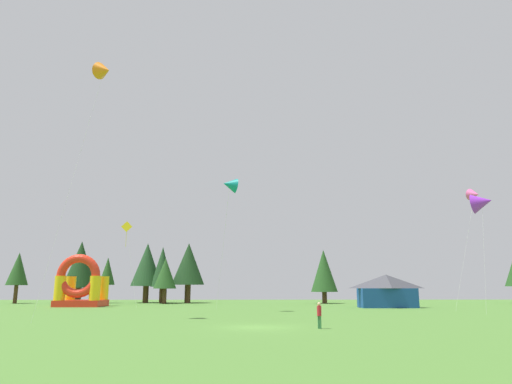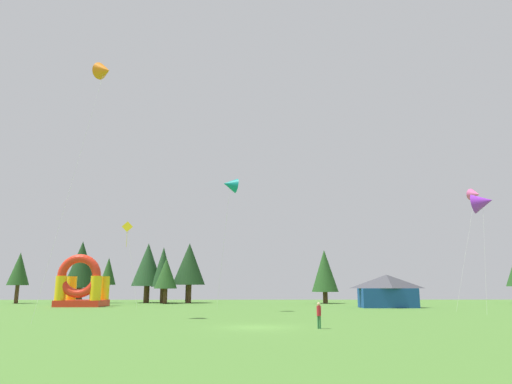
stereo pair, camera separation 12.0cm
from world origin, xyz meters
TOP-DOWN VIEW (x-y plane):
  - ground_plane at (0.00, 0.00)m, footprint 120.00×120.00m
  - kite_orange_delta at (-13.45, 7.01)m, footprint 3.60×5.12m
  - kite_purple_delta at (23.58, 15.45)m, footprint 3.21×3.54m
  - kite_yellow_diamond at (-15.72, 26.20)m, footprint 2.58×1.85m
  - kite_teal_delta at (-2.67, 18.21)m, footprint 2.59×5.92m
  - kite_pink_delta at (25.67, 21.03)m, footprint 4.95×2.53m
  - person_far_side at (3.84, -1.09)m, footprint 0.39×0.39m
  - inflatable_orange_dome at (-22.31, 30.12)m, footprint 5.79×4.86m
  - festival_tent at (16.54, 26.84)m, footprint 6.76×3.15m
  - tree_row_0 at (-36.12, 41.54)m, footprint 3.19×3.19m
  - tree_row_1 at (-27.42, 43.81)m, footprint 5.05×5.05m
  - tree_row_2 at (-22.78, 42.91)m, footprint 2.43×2.43m
  - tree_row_3 at (-16.91, 44.26)m, footprint 4.96×4.96m
  - tree_row_4 at (-14.24, 43.24)m, footprint 3.54×3.54m
  - tree_row_5 at (-13.19, 40.12)m, footprint 3.45×3.45m
  - tree_row_6 at (-10.09, 43.06)m, footprint 5.14×5.14m
  - tree_row_7 at (11.11, 40.85)m, footprint 4.06×4.06m

SIDE VIEW (x-z plane):
  - ground_plane at x=0.00m, z-range 0.00..0.00m
  - person_far_side at x=3.84m, z-range 0.15..1.76m
  - festival_tent at x=16.54m, z-range 0.00..4.00m
  - inflatable_orange_dome at x=-22.31m, z-range -0.89..5.75m
  - tree_row_5 at x=-13.19m, z-range 1.06..7.85m
  - tree_row_2 at x=-22.78m, z-range 1.32..8.34m
  - tree_row_7 at x=11.11m, z-range 0.83..8.96m
  - tree_row_0 at x=-36.12m, z-range 1.29..9.02m
  - tree_row_4 at x=-14.24m, z-range 1.19..9.92m
  - tree_row_3 at x=-16.91m, z-range 1.24..10.66m
  - tree_row_1 at x=-27.42m, z-range 1.13..10.80m
  - tree_row_6 at x=-10.09m, z-range 1.33..10.67m
  - kite_yellow_diamond at x=-15.72m, z-range 4.54..14.76m
  - kite_purple_delta at x=23.58m, z-range 4.99..17.23m
  - kite_pink_delta at x=25.67m, z-range 6.13..19.95m
  - kite_teal_delta at x=-2.67m, z-range 6.29..20.66m
  - kite_orange_delta at x=-13.45m, z-range 10.21..32.39m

